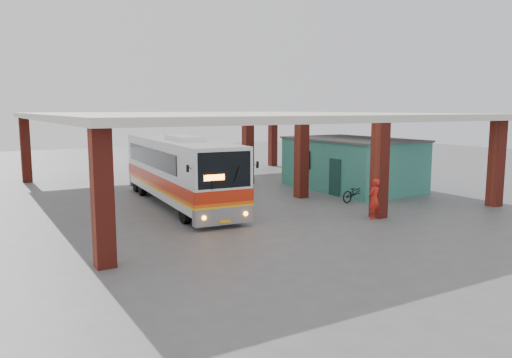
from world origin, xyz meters
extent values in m
plane|color=#515154|center=(0.00, 0.00, 0.00)|extent=(90.00, 90.00, 0.00)
cube|color=maroon|center=(3.00, -3.00, 2.17)|extent=(0.60, 0.60, 4.35)
cube|color=maroon|center=(3.00, 3.00, 2.17)|extent=(0.60, 0.60, 4.35)
cube|color=maroon|center=(3.00, 9.00, 2.17)|extent=(0.60, 0.60, 4.35)
cube|color=maroon|center=(-9.50, -4.00, 2.17)|extent=(0.60, 0.60, 4.35)
cube|color=maroon|center=(-9.50, 17.00, 2.17)|extent=(0.60, 0.60, 4.35)
cube|color=maroon|center=(10.00, -4.00, 2.17)|extent=(0.60, 0.60, 4.35)
cube|color=maroon|center=(10.00, 17.00, 2.17)|extent=(0.60, 0.60, 4.35)
cube|color=beige|center=(0.50, 6.50, 4.50)|extent=(21.00, 23.00, 0.30)
cube|color=#317C6C|center=(7.50, 4.00, 1.50)|extent=(5.00, 8.00, 3.00)
cube|color=#4C4C4C|center=(7.50, 4.00, 3.05)|extent=(5.20, 8.20, 0.12)
cube|color=#153A34|center=(4.98, 2.50, 1.05)|extent=(0.08, 0.95, 2.10)
cube|color=black|center=(4.98, 5.50, 1.80)|extent=(0.08, 1.20, 1.00)
cube|color=black|center=(4.95, 5.50, 1.80)|extent=(0.04, 1.30, 1.10)
cube|color=silver|center=(-3.61, 4.50, 1.93)|extent=(3.47, 12.35, 2.84)
cube|color=silver|center=(-3.69, 3.48, 3.45)|extent=(1.45, 3.13, 0.25)
cube|color=gray|center=(-4.06, -1.40, 0.56)|extent=(2.58, 0.60, 0.71)
cube|color=red|center=(-3.61, 4.50, 1.37)|extent=(3.51, 12.35, 0.51)
cube|color=#F6550D|center=(-3.61, 4.50, 1.05)|extent=(3.51, 12.35, 0.13)
cube|color=yellow|center=(-3.61, 4.50, 0.93)|extent=(3.51, 12.35, 0.10)
cube|color=black|center=(-4.07, -1.54, 2.46)|extent=(2.29, 0.27, 1.47)
cube|color=black|center=(-4.82, 5.41, 2.44)|extent=(0.75, 9.12, 0.91)
cube|color=black|center=(-2.27, 5.21, 2.44)|extent=(0.75, 9.12, 0.91)
cube|color=#FF5905|center=(-4.53, -1.57, 2.18)|extent=(0.86, 0.12, 0.22)
sphere|color=orange|center=(-4.99, -1.54, 0.59)|extent=(0.18, 0.18, 0.18)
sphere|color=orange|center=(-3.17, -1.68, 0.59)|extent=(0.18, 0.18, 0.18)
cube|color=yellow|center=(-4.08, -1.62, 0.36)|extent=(0.46, 0.06, 0.12)
cylinder|color=black|center=(-5.02, 0.33, 0.51)|extent=(0.40, 1.04, 1.02)
cylinder|color=black|center=(-2.85, 0.16, 0.51)|extent=(0.40, 1.04, 1.02)
cylinder|color=black|center=(-4.42, 8.13, 0.51)|extent=(0.40, 1.04, 1.02)
cylinder|color=black|center=(-2.25, 7.96, 0.51)|extent=(0.40, 1.04, 1.02)
cylinder|color=black|center=(-4.32, 9.44, 0.51)|extent=(0.40, 1.04, 1.02)
cylinder|color=black|center=(-2.15, 9.28, 0.51)|extent=(0.40, 1.04, 1.02)
imported|color=black|center=(4.70, 0.44, 0.51)|extent=(2.02, 0.92, 1.03)
imported|color=red|center=(2.57, -3.19, 0.92)|extent=(0.74, 0.55, 1.84)
cube|color=red|center=(5.00, 6.06, 0.23)|extent=(0.46, 0.46, 0.06)
cube|color=red|center=(5.18, 6.08, 0.49)|extent=(0.09, 0.42, 0.59)
cylinder|color=black|center=(4.85, 5.88, 0.10)|extent=(0.03, 0.03, 0.20)
cylinder|color=black|center=(5.18, 5.91, 0.10)|extent=(0.03, 0.03, 0.20)
cylinder|color=black|center=(4.82, 6.21, 0.10)|extent=(0.03, 0.03, 0.20)
cylinder|color=black|center=(5.15, 6.25, 0.10)|extent=(0.03, 0.03, 0.20)
camera|label=1|loc=(-13.06, -19.34, 4.90)|focal=35.00mm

